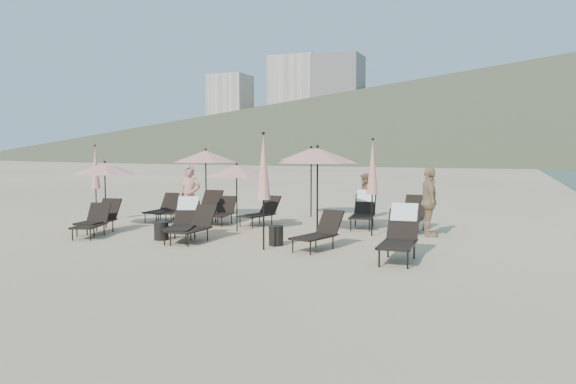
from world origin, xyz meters
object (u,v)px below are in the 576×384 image
at_px(lounger_6, 163,208).
at_px(umbrella_closed_1, 372,168).
at_px(lounger_7, 171,209).
at_px(umbrella_open_4, 311,154).
at_px(umbrella_closed_0, 263,168).
at_px(beachgoer_b, 365,196).
at_px(lounger_11, 412,215).
at_px(beachgoer_a, 190,197).
at_px(lounger_9, 261,212).
at_px(umbrella_open_0, 105,169).
at_px(umbrella_open_1, 237,171).
at_px(lounger_0, 92,222).
at_px(side_table_0, 161,231).
at_px(lounger_3, 194,225).
at_px(umbrella_open_3, 206,156).
at_px(lounger_5, 400,234).
at_px(beachgoer_c, 429,202).
at_px(lounger_12, 222,212).
at_px(lounger_10, 364,210).
at_px(umbrella_closed_2, 95,168).
at_px(lounger_1, 100,218).
at_px(umbrella_open_2, 317,156).
at_px(side_table_1, 276,236).
at_px(lounger_4, 319,232).
at_px(lounger_8, 204,208).
at_px(lounger_2, 183,220).

bearing_deg(lounger_6, umbrella_closed_1, -11.04).
height_order(lounger_7, umbrella_open_4, umbrella_open_4).
bearing_deg(umbrella_closed_0, beachgoer_b, 84.65).
relative_size(lounger_11, beachgoer_a, 0.94).
bearing_deg(lounger_9, umbrella_closed_1, -0.97).
distance_m(umbrella_open_0, umbrella_open_1, 4.08).
height_order(lounger_0, side_table_0, lounger_0).
distance_m(lounger_3, lounger_6, 4.90).
distance_m(umbrella_open_3, side_table_0, 5.19).
distance_m(lounger_5, beachgoer_c, 3.64).
bearing_deg(lounger_9, side_table_0, -93.96).
height_order(lounger_0, umbrella_closed_0, umbrella_closed_0).
bearing_deg(lounger_12, lounger_10, 3.62).
bearing_deg(lounger_3, side_table_0, -179.18).
height_order(umbrella_closed_2, beachgoer_a, umbrella_closed_2).
relative_size(lounger_1, lounger_5, 0.91).
xyz_separation_m(lounger_3, lounger_5, (5.34, -0.45, 0.13)).
distance_m(lounger_7, umbrella_open_2, 5.98).
bearing_deg(beachgoer_b, side_table_1, -31.51).
bearing_deg(umbrella_closed_1, umbrella_closed_0, -120.84).
height_order(umbrella_open_4, umbrella_closed_0, umbrella_closed_0).
height_order(lounger_3, umbrella_closed_2, umbrella_closed_2).
relative_size(lounger_9, beachgoer_c, 0.87).
bearing_deg(umbrella_open_2, lounger_7, 167.52).
xyz_separation_m(lounger_0, umbrella_open_2, (5.62, 2.50, 1.79)).
xyz_separation_m(lounger_0, umbrella_closed_2, (-2.29, 2.85, 1.37)).
xyz_separation_m(lounger_11, lounger_12, (-5.93, -0.57, -0.07)).
distance_m(lounger_1, lounger_6, 3.16).
relative_size(lounger_5, lounger_7, 1.13).
bearing_deg(umbrella_open_0, lounger_9, 30.73).
bearing_deg(lounger_4, umbrella_open_1, 161.95).
distance_m(lounger_1, beachgoer_a, 2.67).
height_order(lounger_6, umbrella_open_0, umbrella_open_0).
relative_size(umbrella_open_2, beachgoer_a, 1.31).
xyz_separation_m(umbrella_open_2, side_table_1, (-0.39, -2.01, -1.96)).
distance_m(umbrella_closed_1, beachgoer_c, 1.80).
distance_m(lounger_8, side_table_0, 3.61).
bearing_deg(umbrella_open_0, lounger_4, -9.30).
xyz_separation_m(lounger_0, lounger_7, (0.05, 3.73, 0.01)).
distance_m(lounger_11, umbrella_open_3, 7.40).
height_order(lounger_8, umbrella_closed_0, umbrella_closed_0).
xyz_separation_m(lounger_9, lounger_12, (-1.25, -0.24, -0.02)).
bearing_deg(umbrella_open_2, lounger_0, -156.03).
height_order(lounger_6, beachgoer_b, beachgoer_b).
relative_size(umbrella_closed_2, beachgoer_a, 1.34).
relative_size(umbrella_open_3, side_table_0, 5.12).
bearing_deg(lounger_4, side_table_1, -173.03).
xyz_separation_m(lounger_2, umbrella_closed_1, (4.44, 2.49, 1.35)).
bearing_deg(lounger_5, beachgoer_b, 107.01).
xyz_separation_m(lounger_3, beachgoer_a, (-1.58, 2.35, 0.53)).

